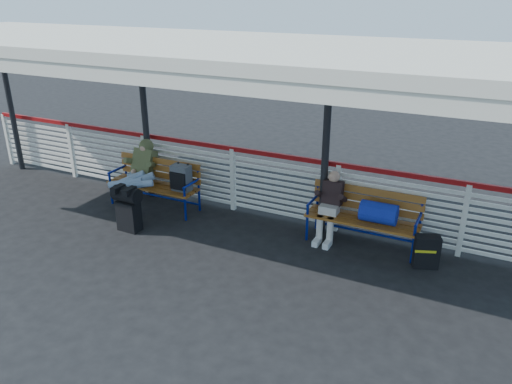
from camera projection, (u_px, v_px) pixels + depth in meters
The scene contains 9 objects.
ground at pixel (176, 254), 7.87m from camera, with size 60.00×60.00×0.00m, color black.
fence at pixel (233, 177), 9.20m from camera, with size 12.08×0.08×1.24m.
canopy at pixel (197, 49), 7.44m from camera, with size 12.60×3.60×3.16m.
luggage_stack at pixel (128, 207), 8.48m from camera, with size 0.49×0.28×0.80m.
bench_left at pixel (164, 179), 9.26m from camera, with size 1.80×0.56×0.95m.
bench_right at pixel (371, 212), 7.90m from camera, with size 1.80×0.56×0.92m.
traveler_man at pixel (136, 177), 9.09m from camera, with size 0.93×1.64×0.77m.
companion_person at pixel (330, 205), 8.14m from camera, with size 0.32×0.66×1.15m.
suitcase_side at pixel (426, 251), 7.42m from camera, with size 0.42×0.34×0.51m.
Camera 1 is at (4.18, -5.64, 3.89)m, focal length 35.00 mm.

